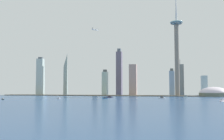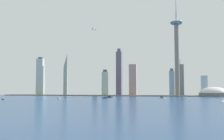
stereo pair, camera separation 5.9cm
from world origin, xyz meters
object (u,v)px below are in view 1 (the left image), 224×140
skyscraper_4 (42,83)px  skyscraper_1 (66,73)px  skyscraper_2 (133,80)px  airplane (95,30)px  skyscraper_7 (105,83)px  boat_6 (162,98)px  skyscraper_9 (119,73)px  boat_4 (3,99)px  skyscraper_0 (95,83)px  skyscraper_8 (180,80)px  skyscraper_6 (204,86)px  skyscraper_3 (40,77)px  stadium_dome (214,93)px  boat_5 (59,98)px  boat_0 (185,97)px  observation_tower (177,45)px  boat_1 (222,101)px  skyscraper_5 (172,83)px  boat_2 (105,98)px  boat_3 (109,97)px

skyscraper_4 → skyscraper_1: bearing=-0.9°
skyscraper_2 → airplane: 226.57m
skyscraper_7 → boat_6: 322.62m
skyscraper_9 → boat_4: size_ratio=19.90×
skyscraper_0 → skyscraper_8: (315.99, -14.05, 9.38)m
skyscraper_4 → skyscraper_6: bearing=1.4°
skyscraper_1 → skyscraper_2: (260.16, -24.10, -28.70)m
skyscraper_1 → skyscraper_3: 97.23m
stadium_dome → skyscraper_7: size_ratio=0.96×
skyscraper_1 → stadium_dome: bearing=-6.0°
boat_4 → boat_5: bearing=67.3°
skyscraper_0 → boat_0: size_ratio=7.26×
skyscraper_8 → stadium_dome: bearing=-37.5°
observation_tower → boat_4: 547.94m
observation_tower → boat_1: size_ratio=29.11×
boat_6 → airplane: (-242.34, 208.30, 234.81)m
skyscraper_0 → skyscraper_2: 166.85m
skyscraper_1 → observation_tower: bearing=-8.6°
skyscraper_0 → airplane: bearing=-74.0°
stadium_dome → skyscraper_5: 134.69m
skyscraper_3 → boat_5: size_ratio=19.37×
stadium_dome → skyscraper_6: (-20.22, 70.88, 24.39)m
skyscraper_6 → boat_1: skyscraper_6 is taller
boat_2 → skyscraper_4: bearing=-51.1°
skyscraper_7 → skyscraper_9: size_ratio=0.54×
skyscraper_9 → skyscraper_6: bearing=-1.1°
skyscraper_4 → boat_5: bearing=-56.6°
skyscraper_5 → boat_4: 534.02m
skyscraper_4 → skyscraper_8: (522.64, 19.85, 7.03)m
boat_1 → airplane: 561.52m
skyscraper_9 → skyscraper_5: bearing=-15.0°
skyscraper_1 → skyscraper_4: skyscraper_1 is taller
boat_5 → boat_4: bearing=40.8°
skyscraper_1 → boat_2: skyscraper_1 is taller
skyscraper_3 → skyscraper_4: size_ratio=1.49×
boat_6 → boat_4: bearing=-146.3°
stadium_dome → boat_4: bearing=-144.6°
skyscraper_2 → boat_1: size_ratio=8.95×
observation_tower → skyscraper_0: 342.30m
skyscraper_0 → skyscraper_1: (-104.62, -35.59, 37.74)m
skyscraper_0 → airplane: (21.03, -73.53, 190.83)m
skyscraper_0 → skyscraper_7: skyscraper_0 is taller
skyscraper_8 → boat_4: skyscraper_8 is taller
skyscraper_9 → stadium_dome: bearing=-13.5°
boat_0 → boat_3: bearing=69.9°
skyscraper_9 → boat_5: size_ratio=23.54×
observation_tower → boat_3: 295.27m
skyscraper_0 → skyscraper_9: bearing=-8.2°
boat_4 → skyscraper_2: bearing=93.8°
skyscraper_6 → skyscraper_9: 302.77m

